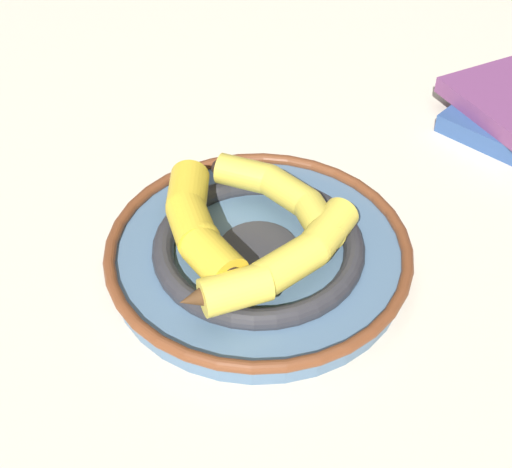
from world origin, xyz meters
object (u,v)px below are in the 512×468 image
Objects in this scene: decorative_bowl at (256,251)px; banana_c at (196,222)px; banana_b at (286,196)px; banana_a at (281,263)px.

decorative_bowl is 1.82× the size of banana_c.
banana_c reaches higher than banana_b.
decorative_bowl is 0.07m from banana_c.
decorative_bowl is 0.07m from banana_a.
decorative_bowl is at bearing 74.24° from banana_a.
banana_c is at bearing -167.96° from decorative_bowl.
banana_a is at bearing 131.75° from banana_b.
banana_c is (-0.09, 0.03, 0.00)m from banana_a.
banana_b is at bearing 69.65° from decorative_bowl.
banana_b reaches higher than decorative_bowl.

